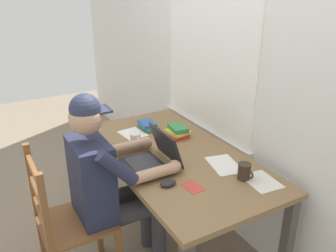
{
  "coord_description": "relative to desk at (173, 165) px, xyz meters",
  "views": [
    {
      "loc": [
        1.83,
        -1.08,
        1.82
      ],
      "look_at": [
        0.01,
        -0.05,
        0.94
      ],
      "focal_mm": 37.65,
      "sensor_mm": 36.0,
      "label": 1
    }
  ],
  "objects": [
    {
      "name": "book_stack_side",
      "position": [
        -0.47,
        0.04,
        0.11
      ],
      "size": [
        0.18,
        0.13,
        0.06
      ],
      "color": "#38844C",
      "rests_on": "desk"
    },
    {
      "name": "ground_plane",
      "position": [
        0.0,
        0.0,
        -0.64
      ],
      "size": [
        8.0,
        8.0,
        0.0
      ],
      "primitive_type": "plane",
      "color": "gray"
    },
    {
      "name": "desk",
      "position": [
        0.0,
        0.0,
        0.0
      ],
      "size": [
        1.57,
        0.81,
        0.72
      ],
      "color": "olive",
      "rests_on": "ground"
    },
    {
      "name": "coffee_mug_dark",
      "position": [
        0.49,
        0.2,
        0.13
      ],
      "size": [
        0.12,
        0.08,
        0.1
      ],
      "color": "#38281E",
      "rests_on": "desk"
    },
    {
      "name": "laptop",
      "position": [
        0.07,
        -0.19,
        0.14
      ],
      "size": [
        0.33,
        0.3,
        0.23
      ],
      "color": "#232328",
      "rests_on": "desk"
    },
    {
      "name": "paper_pile_side",
      "position": [
        0.56,
        0.27,
        0.09
      ],
      "size": [
        0.23,
        0.19,
        0.01
      ],
      "primitive_type": "cube",
      "rotation": [
        0.0,
        0.0,
        -0.1
      ],
      "color": "silver",
      "rests_on": "desk"
    },
    {
      "name": "book_stack_main",
      "position": [
        -0.24,
        0.17,
        0.12
      ],
      "size": [
        0.2,
        0.16,
        0.09
      ],
      "color": "#BC332D",
      "rests_on": "desk"
    },
    {
      "name": "seated_person",
      "position": [
        0.04,
        -0.48,
        0.05
      ],
      "size": [
        0.5,
        0.6,
        1.25
      ],
      "color": "#232842",
      "rests_on": "ground"
    },
    {
      "name": "computer_mouse",
      "position": [
        0.33,
        -0.23,
        0.1
      ],
      "size": [
        0.06,
        0.1,
        0.03
      ],
      "primitive_type": "ellipsoid",
      "color": "#232328",
      "rests_on": "desk"
    },
    {
      "name": "landscape_photo_print",
      "position": [
        0.41,
        -0.11,
        0.08
      ],
      "size": [
        0.14,
        0.1,
        0.0
      ],
      "primitive_type": "cube",
      "rotation": [
        0.0,
        0.0,
        0.1
      ],
      "color": "#C63D33",
      "rests_on": "desk"
    },
    {
      "name": "paper_pile_near_laptop",
      "position": [
        0.29,
        0.2,
        0.09
      ],
      "size": [
        0.29,
        0.22,
        0.0
      ],
      "primitive_type": "cube",
      "rotation": [
        0.0,
        0.0,
        -0.23
      ],
      "color": "white",
      "rests_on": "desk"
    },
    {
      "name": "coffee_mug_white",
      "position": [
        -0.25,
        -0.17,
        0.13
      ],
      "size": [
        0.11,
        0.07,
        0.09
      ],
      "color": "silver",
      "rests_on": "desk"
    },
    {
      "name": "paper_pile_back_corner",
      "position": [
        -0.44,
        -0.1,
        0.09
      ],
      "size": [
        0.22,
        0.19,
        0.0
      ],
      "primitive_type": "cube",
      "rotation": [
        0.0,
        0.0,
        0.11
      ],
      "color": "white",
      "rests_on": "desk"
    },
    {
      "name": "back_wall",
      "position": [
        -0.01,
        0.49,
        0.66
      ],
      "size": [
        6.0,
        0.08,
        2.6
      ],
      "color": "silver",
      "rests_on": "ground"
    },
    {
      "name": "wooden_chair",
      "position": [
        0.04,
        -0.76,
        -0.17
      ],
      "size": [
        0.42,
        0.42,
        0.95
      ],
      "color": "brown",
      "rests_on": "ground"
    }
  ]
}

